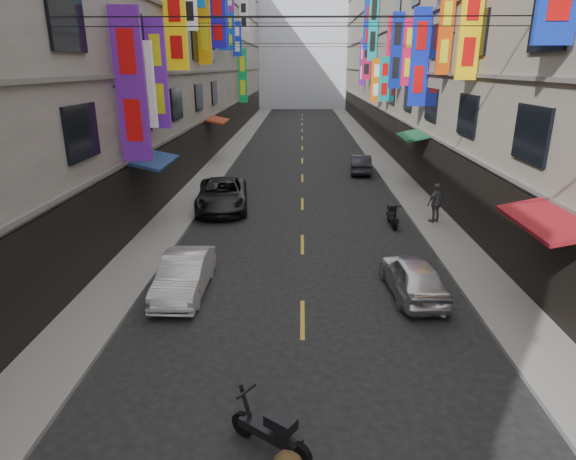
# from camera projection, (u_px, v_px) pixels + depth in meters

# --- Properties ---
(sidewalk_left) EXTENTS (2.00, 90.00, 0.12)m
(sidewalk_left) POSITION_uv_depth(u_px,v_px,m) (223.00, 159.00, 36.39)
(sidewalk_left) COLOR slate
(sidewalk_left) RESTS_ON ground
(sidewalk_right) EXTENTS (2.00, 90.00, 0.12)m
(sidewalk_right) POSITION_uv_depth(u_px,v_px,m) (382.00, 160.00, 36.08)
(sidewalk_right) COLOR slate
(sidewalk_right) RESTS_ON ground
(building_row_left) EXTENTS (10.14, 90.00, 19.00)m
(building_row_left) POSITION_uv_depth(u_px,v_px,m) (132.00, 25.00, 33.51)
(building_row_left) COLOR gray
(building_row_left) RESTS_ON ground
(building_row_right) EXTENTS (10.14, 90.00, 19.00)m
(building_row_right) POSITION_uv_depth(u_px,v_px,m) (479.00, 24.00, 32.88)
(building_row_right) COLOR gray
(building_row_right) RESTS_ON ground
(haze_block) EXTENTS (18.00, 8.00, 22.00)m
(haze_block) POSITION_uv_depth(u_px,v_px,m) (303.00, 39.00, 80.01)
(haze_block) COLOR silver
(haze_block) RESTS_ON ground
(shop_signage) EXTENTS (14.00, 55.00, 12.71)m
(shop_signage) POSITION_uv_depth(u_px,v_px,m) (301.00, 22.00, 26.88)
(shop_signage) COLOR #101EBD
(shop_signage) RESTS_ON ground
(street_awnings) EXTENTS (13.99, 35.20, 0.41)m
(street_awnings) POSITION_uv_depth(u_px,v_px,m) (273.00, 161.00, 20.18)
(street_awnings) COLOR #13491F
(street_awnings) RESTS_ON ground
(overhead_cables) EXTENTS (14.00, 38.04, 1.24)m
(overhead_cables) POSITION_uv_depth(u_px,v_px,m) (304.00, 19.00, 22.06)
(overhead_cables) COLOR black
(overhead_cables) RESTS_ON ground
(lane_markings) EXTENTS (0.12, 80.20, 0.01)m
(lane_markings) POSITION_uv_depth(u_px,v_px,m) (302.00, 169.00, 33.42)
(lane_markings) COLOR gold
(lane_markings) RESTS_ON ground
(scooter_crossing) EXTENTS (1.55, 1.12, 1.14)m
(scooter_crossing) POSITION_uv_depth(u_px,v_px,m) (271.00, 431.00, 8.77)
(scooter_crossing) COLOR black
(scooter_crossing) RESTS_ON ground
(scooter_far_right) EXTENTS (0.50, 1.80, 1.14)m
(scooter_far_right) POSITION_uv_depth(u_px,v_px,m) (392.00, 216.00, 21.40)
(scooter_far_right) COLOR black
(scooter_far_right) RESTS_ON ground
(car_left_mid) EXTENTS (1.33, 3.79, 1.25)m
(car_left_mid) POSITION_uv_depth(u_px,v_px,m) (184.00, 275.00, 14.90)
(car_left_mid) COLOR silver
(car_left_mid) RESTS_ON ground
(car_left_far) EXTENTS (3.02, 5.50, 1.46)m
(car_left_far) POSITION_uv_depth(u_px,v_px,m) (222.00, 195.00, 23.80)
(car_left_far) COLOR black
(car_left_far) RESTS_ON ground
(car_right_mid) EXTENTS (1.73, 3.73, 1.24)m
(car_right_mid) POSITION_uv_depth(u_px,v_px,m) (413.00, 276.00, 14.80)
(car_right_mid) COLOR silver
(car_right_mid) RESTS_ON ground
(car_right_far) EXTENTS (1.62, 3.82, 1.23)m
(car_right_far) POSITION_uv_depth(u_px,v_px,m) (361.00, 164.00, 31.89)
(car_right_far) COLOR #27262E
(car_right_far) RESTS_ON ground
(pedestrian_rfar) EXTENTS (1.19, 1.04, 1.77)m
(pedestrian_rfar) POSITION_uv_depth(u_px,v_px,m) (436.00, 203.00, 21.34)
(pedestrian_rfar) COLOR #5A5A5D
(pedestrian_rfar) RESTS_ON sidewalk_right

